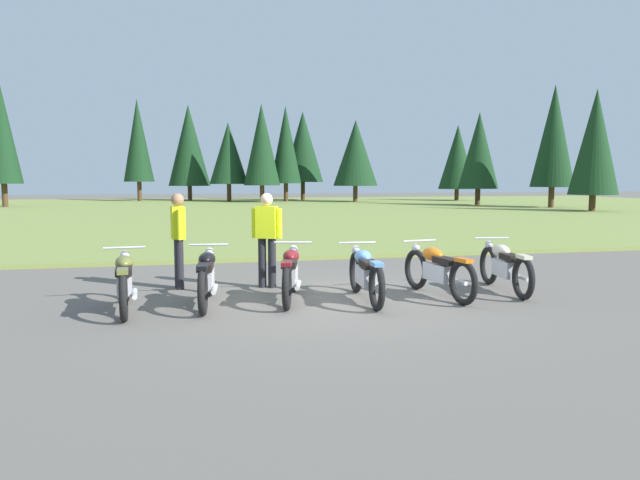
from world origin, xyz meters
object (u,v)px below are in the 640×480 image
at_px(motorcycle_sky_blue, 366,273).
at_px(rider_checking_bike, 267,234).
at_px(motorcycle_maroon, 291,273).
at_px(rider_in_hivis_vest, 178,235).
at_px(motorcycle_orange, 438,270).
at_px(motorcycle_cream, 505,266).
at_px(motorcycle_black, 207,277).
at_px(motorcycle_olive, 125,281).

height_order(motorcycle_sky_blue, rider_checking_bike, rider_checking_bike).
distance_m(motorcycle_maroon, rider_in_hivis_vest, 2.30).
bearing_deg(motorcycle_orange, motorcycle_maroon, 174.64).
relative_size(motorcycle_orange, rider_in_hivis_vest, 1.25).
relative_size(motorcycle_cream, rider_in_hivis_vest, 1.26).
distance_m(motorcycle_maroon, motorcycle_orange, 2.40).
xyz_separation_m(motorcycle_maroon, motorcycle_sky_blue, (1.14, -0.30, 0.00)).
bearing_deg(motorcycle_black, motorcycle_sky_blue, -5.64).
relative_size(motorcycle_black, motorcycle_cream, 1.00).
height_order(motorcycle_olive, motorcycle_cream, same).
xyz_separation_m(motorcycle_maroon, rider_in_hivis_vest, (-1.74, 1.42, 0.51)).
height_order(motorcycle_orange, rider_in_hivis_vest, rider_in_hivis_vest).
height_order(motorcycle_cream, rider_checking_bike, rider_checking_bike).
xyz_separation_m(motorcycle_sky_blue, motorcycle_cream, (2.54, 0.22, 0.00)).
distance_m(motorcycle_sky_blue, motorcycle_orange, 1.25).
bearing_deg(motorcycle_cream, motorcycle_orange, -173.35).
distance_m(motorcycle_olive, motorcycle_sky_blue, 3.62).
height_order(motorcycle_black, motorcycle_orange, same).
bearing_deg(motorcycle_olive, motorcycle_orange, -0.42).
xyz_separation_m(motorcycle_olive, motorcycle_cream, (6.16, 0.11, 0.00)).
height_order(motorcycle_cream, rider_in_hivis_vest, rider_in_hivis_vest).
relative_size(motorcycle_orange, rider_checking_bike, 1.25).
relative_size(motorcycle_sky_blue, rider_in_hivis_vest, 1.26).
distance_m(motorcycle_maroon, rider_checking_bike, 1.30).
bearing_deg(motorcycle_cream, rider_in_hivis_vest, 164.57).
bearing_deg(motorcycle_maroon, motorcycle_olive, -175.66).
relative_size(motorcycle_olive, motorcycle_black, 1.00).
height_order(rider_in_hivis_vest, rider_checking_bike, same).
bearing_deg(motorcycle_sky_blue, motorcycle_cream, 5.03).
xyz_separation_m(motorcycle_black, motorcycle_orange, (3.70, -0.17, 0.00)).
bearing_deg(motorcycle_maroon, motorcycle_orange, -5.36).
bearing_deg(motorcycle_black, rider_checking_bike, 48.66).
bearing_deg(rider_checking_bike, motorcycle_orange, -28.24).
bearing_deg(motorcycle_sky_blue, motorcycle_black, 174.36).
bearing_deg(rider_in_hivis_vest, motorcycle_olive, -114.76).
height_order(motorcycle_orange, rider_checking_bike, rider_checking_bike).
relative_size(motorcycle_olive, motorcycle_maroon, 1.02).
height_order(motorcycle_black, motorcycle_cream, same).
xyz_separation_m(motorcycle_olive, rider_in_hivis_vest, (0.74, 1.61, 0.51)).
xyz_separation_m(rider_in_hivis_vest, rider_checking_bike, (1.52, -0.24, 0.00)).
height_order(motorcycle_sky_blue, motorcycle_cream, same).
relative_size(motorcycle_olive, motorcycle_orange, 1.00).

